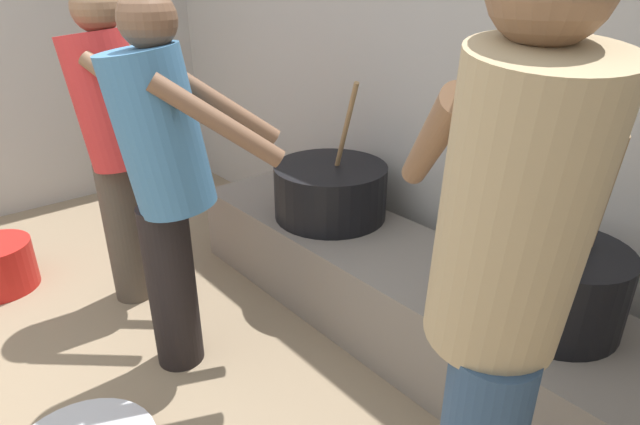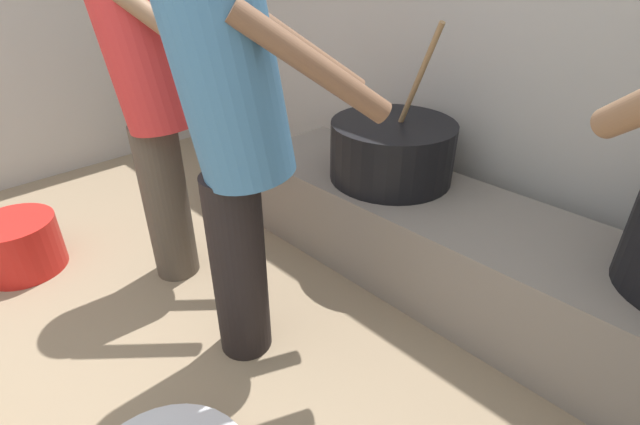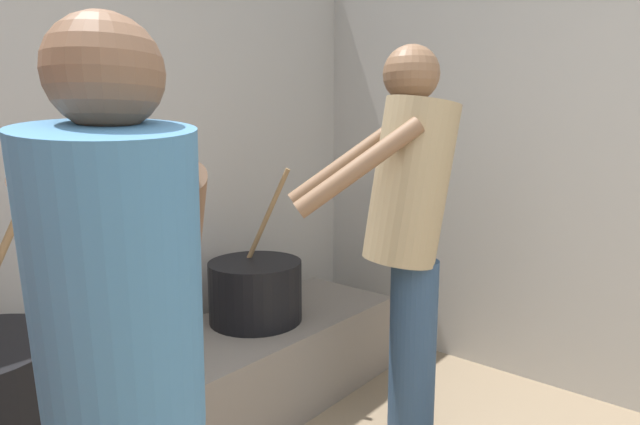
# 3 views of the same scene
# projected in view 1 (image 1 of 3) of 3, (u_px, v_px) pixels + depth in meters

# --- Properties ---
(block_enclosure_rear) EXTENTS (4.87, 0.20, 2.36)m
(block_enclosure_rear) POSITION_uv_depth(u_px,v_px,m) (413.00, 58.00, 2.67)
(block_enclosure_rear) COLOR #ADA8A0
(block_enclosure_rear) RESTS_ON ground_plane
(hearth_ledge) EXTENTS (2.69, 0.60, 0.42)m
(hearth_ledge) POSITION_uv_depth(u_px,v_px,m) (413.00, 300.00, 2.40)
(hearth_ledge) COLOR slate
(hearth_ledge) RESTS_ON ground_plane
(cooking_pot_main) EXTENTS (0.45, 0.45, 0.75)m
(cooking_pot_main) POSITION_uv_depth(u_px,v_px,m) (558.00, 286.00, 1.85)
(cooking_pot_main) COLOR black
(cooking_pot_main) RESTS_ON hearth_ledge
(cooking_pot_secondary) EXTENTS (0.58, 0.58, 0.73)m
(cooking_pot_secondary) POSITION_uv_depth(u_px,v_px,m) (330.00, 191.00, 2.69)
(cooking_pot_secondary) COLOR black
(cooking_pot_secondary) RESTS_ON hearth_ledge
(cook_in_tan_shirt) EXTENTS (0.72, 0.70, 1.67)m
(cook_in_tan_shirt) POSITION_uv_depth(u_px,v_px,m) (502.00, 285.00, 1.13)
(cook_in_tan_shirt) COLOR navy
(cook_in_tan_shirt) RESTS_ON ground_plane
(cook_in_red_shirt) EXTENTS (0.71, 0.63, 1.54)m
(cook_in_red_shirt) POSITION_uv_depth(u_px,v_px,m) (115.00, 136.00, 2.45)
(cook_in_red_shirt) COLOR #4C4238
(cook_in_red_shirt) RESTS_ON ground_plane
(cook_in_blue_shirt) EXTENTS (0.62, 0.72, 1.54)m
(cook_in_blue_shirt) POSITION_uv_depth(u_px,v_px,m) (165.00, 175.00, 2.00)
(cook_in_blue_shirt) COLOR black
(cook_in_blue_shirt) RESTS_ON ground_plane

